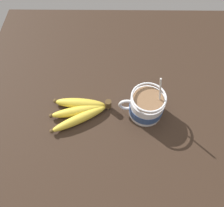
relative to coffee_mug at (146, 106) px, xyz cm
name	(u,v)px	position (x,y,z in cm)	size (l,w,h in cm)	color
table	(120,107)	(7.84, -2.95, -5.94)	(99.03, 99.03, 3.82)	#332319
coffee_mug	(146,106)	(0.00, 0.00, 0.00)	(13.98, 10.59, 17.58)	silver
banana_bunch	(80,110)	(20.74, 0.40, -2.44)	(19.48, 13.19, 4.01)	#4C381E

